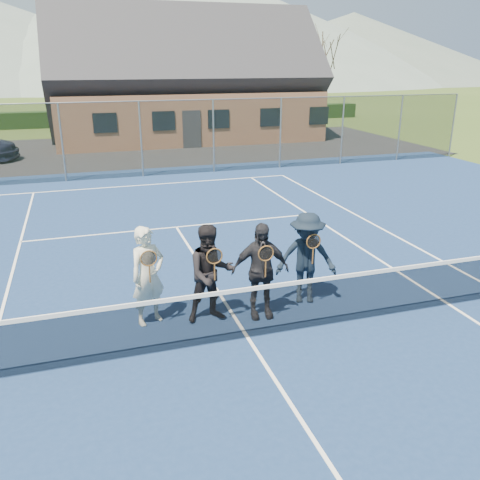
{
  "coord_description": "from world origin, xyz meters",
  "views": [
    {
      "loc": [
        -2.43,
        -7.2,
        4.48
      ],
      "look_at": [
        0.34,
        1.5,
        1.25
      ],
      "focal_mm": 38.0,
      "sensor_mm": 36.0,
      "label": 1
    }
  ],
  "objects_px": {
    "player_a": "(148,276)",
    "player_b": "(211,273)",
    "player_d": "(306,258)",
    "player_c": "(260,271)",
    "tennis_net": "(248,311)",
    "clubhouse": "(184,70)"
  },
  "relations": [
    {
      "from": "player_a",
      "to": "player_b",
      "type": "xyz_separation_m",
      "value": [
        1.08,
        -0.24,
        -0.0
      ]
    },
    {
      "from": "player_a",
      "to": "player_d",
      "type": "height_order",
      "value": "same"
    },
    {
      "from": "player_c",
      "to": "player_d",
      "type": "xyz_separation_m",
      "value": [
        1.05,
        0.31,
        -0.0
      ]
    },
    {
      "from": "tennis_net",
      "to": "player_b",
      "type": "relative_size",
      "value": 6.49
    },
    {
      "from": "clubhouse",
      "to": "player_d",
      "type": "height_order",
      "value": "clubhouse"
    },
    {
      "from": "player_c",
      "to": "player_d",
      "type": "distance_m",
      "value": 1.09
    },
    {
      "from": "tennis_net",
      "to": "player_c",
      "type": "distance_m",
      "value": 0.93
    },
    {
      "from": "clubhouse",
      "to": "tennis_net",
      "type": "bearing_deg",
      "value": -99.46
    },
    {
      "from": "clubhouse",
      "to": "player_d",
      "type": "xyz_separation_m",
      "value": [
        -2.48,
        -22.99,
        -3.07
      ]
    },
    {
      "from": "tennis_net",
      "to": "player_a",
      "type": "distance_m",
      "value": 1.88
    },
    {
      "from": "tennis_net",
      "to": "player_b",
      "type": "xyz_separation_m",
      "value": [
        -0.41,
        0.84,
        0.38
      ]
    },
    {
      "from": "player_c",
      "to": "player_d",
      "type": "height_order",
      "value": "same"
    },
    {
      "from": "clubhouse",
      "to": "player_c",
      "type": "height_order",
      "value": "clubhouse"
    },
    {
      "from": "clubhouse",
      "to": "player_c",
      "type": "relative_size",
      "value": 8.67
    },
    {
      "from": "player_b",
      "to": "tennis_net",
      "type": "bearing_deg",
      "value": -64.04
    },
    {
      "from": "player_b",
      "to": "player_d",
      "type": "height_order",
      "value": "same"
    },
    {
      "from": "tennis_net",
      "to": "player_b",
      "type": "distance_m",
      "value": 1.01
    },
    {
      "from": "tennis_net",
      "to": "clubhouse",
      "type": "height_order",
      "value": "clubhouse"
    },
    {
      "from": "tennis_net",
      "to": "player_a",
      "type": "relative_size",
      "value": 6.49
    },
    {
      "from": "player_a",
      "to": "player_c",
      "type": "distance_m",
      "value": 1.99
    },
    {
      "from": "player_c",
      "to": "player_d",
      "type": "bearing_deg",
      "value": 16.45
    },
    {
      "from": "tennis_net",
      "to": "player_c",
      "type": "xyz_separation_m",
      "value": [
        0.47,
        0.7,
        0.38
      ]
    }
  ]
}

